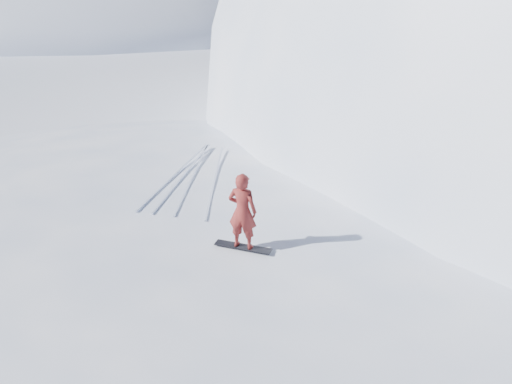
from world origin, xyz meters
TOP-DOWN VIEW (x-y plane):
  - ground at (0.00, 0.00)m, footprint 400.00×400.00m
  - near_ridge at (1.00, 3.00)m, footprint 36.00×28.00m
  - peak_shoulder at (10.00, 20.00)m, footprint 28.00×24.00m
  - far_ridge_c at (-40.00, 110.00)m, footprint 140.00×90.00m
  - wind_bumps at (-0.56, 2.12)m, footprint 16.00×14.40m
  - snowboard at (2.42, 0.58)m, footprint 1.48×0.29m
  - snowboarder at (2.42, 0.58)m, footprint 0.73×0.48m
  - board_tracks at (-0.85, 4.39)m, footprint 2.68×5.98m

SIDE VIEW (x-z plane):
  - ground at x=0.00m, z-range 0.00..0.00m
  - near_ridge at x=1.00m, z-range -2.40..2.40m
  - peak_shoulder at x=10.00m, z-range -9.00..9.00m
  - far_ridge_c at x=-40.00m, z-range -18.00..18.00m
  - wind_bumps at x=-0.56m, z-range -0.50..0.50m
  - snowboard at x=2.42m, z-range 2.40..2.42m
  - board_tracks at x=-0.85m, z-range 2.40..2.44m
  - snowboarder at x=2.42m, z-range 2.42..4.41m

